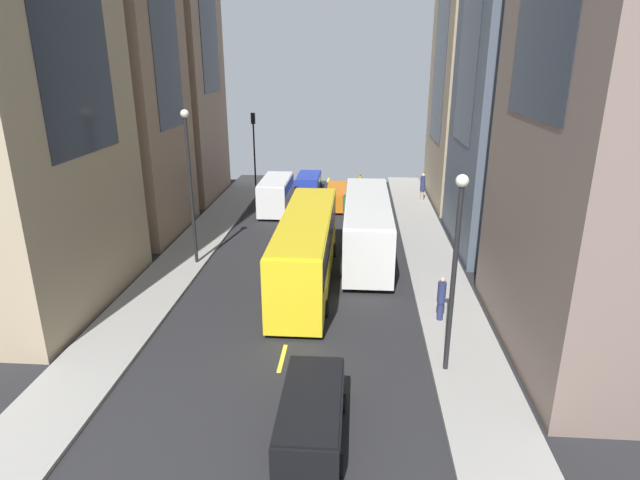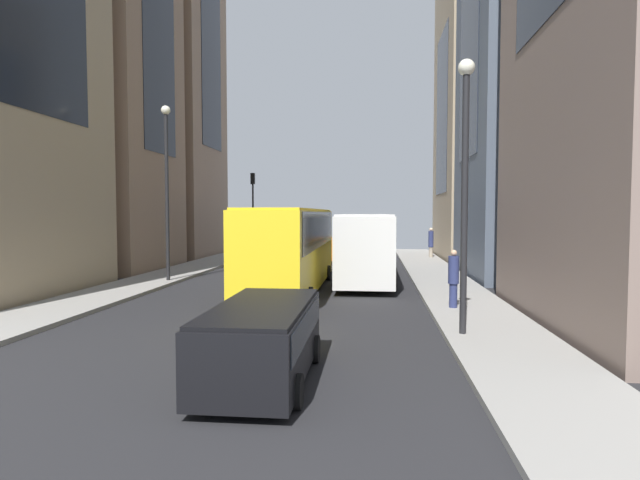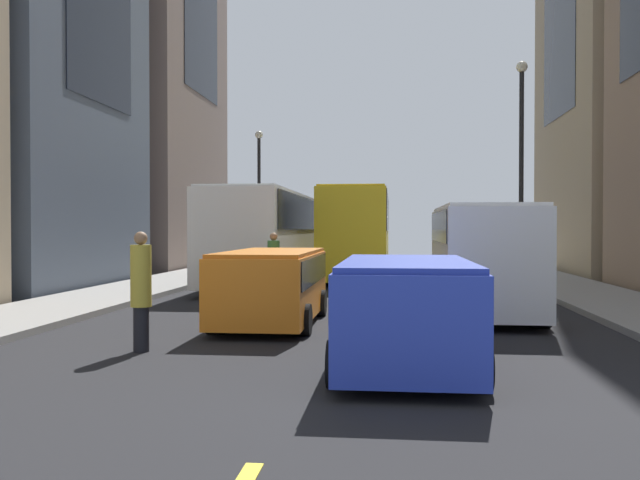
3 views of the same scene
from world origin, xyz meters
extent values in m
plane|color=black|center=(0.00, 0.00, 0.00)|extent=(41.21, 41.21, 0.00)
cube|color=gray|center=(-7.14, 0.00, 0.07)|extent=(2.93, 44.00, 0.15)
cube|color=gray|center=(7.14, 0.00, 0.07)|extent=(2.93, 44.00, 0.15)
cube|color=yellow|center=(0.00, -21.00, 0.01)|extent=(0.16, 2.00, 0.01)
cube|color=yellow|center=(0.00, -10.50, 0.01)|extent=(0.16, 2.00, 0.01)
cube|color=yellow|center=(0.00, 0.00, 0.01)|extent=(0.16, 2.00, 0.01)
cube|color=yellow|center=(0.00, 10.50, 0.01)|extent=(0.16, 2.00, 0.01)
cube|color=tan|center=(-12.21, -14.39, 10.84)|extent=(6.80, 10.68, 21.69)
cube|color=#1E232D|center=(-12.21, -14.39, 10.84)|extent=(6.87, 5.87, 11.93)
cube|color=silver|center=(-3.39, -1.27, 1.77)|extent=(2.55, 11.53, 3.00)
cube|color=black|center=(-3.39, -1.27, 2.62)|extent=(2.60, 10.61, 1.20)
cube|color=beige|center=(-3.39, -1.27, 3.31)|extent=(2.45, 11.07, 0.08)
cylinder|color=black|center=(-4.56, 2.30, 0.50)|extent=(0.46, 1.00, 1.00)
cylinder|color=black|center=(-2.22, 2.30, 0.50)|extent=(0.46, 1.00, 1.00)
cylinder|color=black|center=(-4.56, -4.85, 0.50)|extent=(0.46, 1.00, 1.00)
cylinder|color=black|center=(-2.22, -4.85, 0.50)|extent=(0.46, 1.00, 1.00)
cube|color=yellow|center=(-0.24, 3.05, 1.86)|extent=(2.45, 12.22, 3.30)
cube|color=black|center=(-0.24, 3.05, 2.72)|extent=(2.50, 11.24, 1.48)
cube|color=gold|center=(-0.24, 3.05, 3.55)|extent=(2.35, 11.73, 0.08)
cylinder|color=black|center=(-1.37, 6.84, 0.38)|extent=(0.44, 0.76, 0.76)
cylinder|color=black|center=(0.89, 6.84, 0.38)|extent=(0.44, 0.76, 0.76)
cylinder|color=black|center=(-1.37, -0.73, 0.38)|extent=(0.44, 0.76, 0.76)
cylinder|color=black|center=(0.89, -0.73, 0.38)|extent=(0.44, 0.76, 0.76)
cube|color=white|center=(3.30, -9.84, 1.35)|extent=(2.05, 5.34, 2.30)
cube|color=black|center=(3.30, -9.84, 2.10)|extent=(2.09, 4.91, 0.69)
cube|color=silver|center=(3.30, -9.84, 2.54)|extent=(1.97, 5.13, 0.08)
cylinder|color=black|center=(2.36, -8.19, 0.36)|extent=(0.37, 0.72, 0.72)
cylinder|color=black|center=(4.24, -8.19, 0.36)|extent=(0.37, 0.72, 0.72)
cylinder|color=black|center=(2.36, -11.50, 0.36)|extent=(0.37, 0.72, 0.72)
cylinder|color=black|center=(4.24, -11.50, 0.36)|extent=(0.37, 0.72, 0.72)
cube|color=#2338AD|center=(1.40, -15.80, 0.85)|extent=(1.90, 4.27, 1.35)
cube|color=black|center=(1.40, -15.80, 1.19)|extent=(1.94, 3.93, 0.57)
cube|color=navy|center=(1.40, -15.80, 1.56)|extent=(1.82, 4.10, 0.08)
cylinder|color=black|center=(0.53, -14.48, 0.31)|extent=(0.34, 0.62, 0.62)
cylinder|color=black|center=(2.27, -14.48, 0.31)|extent=(0.34, 0.62, 0.62)
cylinder|color=black|center=(0.53, -17.13, 0.31)|extent=(0.34, 0.62, 0.62)
cylinder|color=black|center=(2.27, -17.13, 0.31)|extent=(0.34, 0.62, 0.62)
cube|color=black|center=(-1.53, 14.96, 0.83)|extent=(1.83, 4.52, 1.32)
cube|color=black|center=(-1.53, 14.96, 1.16)|extent=(1.87, 4.16, 0.56)
cube|color=black|center=(-1.53, 14.96, 1.53)|extent=(1.76, 4.34, 0.08)
cylinder|color=black|center=(-2.38, 16.37, 0.31)|extent=(0.33, 0.62, 0.62)
cylinder|color=black|center=(-0.69, 16.37, 0.31)|extent=(0.33, 0.62, 0.62)
cylinder|color=black|center=(-2.38, 13.56, 0.31)|extent=(0.33, 0.62, 0.62)
cylinder|color=black|center=(-0.69, 13.56, 0.31)|extent=(0.33, 0.62, 0.62)
cube|color=orange|center=(-1.38, -11.54, 0.84)|extent=(1.84, 4.68, 1.34)
cube|color=black|center=(-1.38, -11.54, 1.18)|extent=(1.88, 4.31, 0.56)
cube|color=#BE6115|center=(-1.38, -11.54, 1.55)|extent=(1.77, 4.49, 0.08)
cylinder|color=black|center=(-2.22, -10.09, 0.31)|extent=(0.33, 0.62, 0.62)
cylinder|color=black|center=(-0.53, -10.09, 0.31)|extent=(0.33, 0.62, 0.62)
cylinder|color=black|center=(-2.22, -12.99, 0.31)|extent=(0.33, 0.62, 0.62)
cylinder|color=black|center=(-0.53, -12.99, 0.31)|extent=(0.33, 0.62, 0.62)
cylinder|color=black|center=(-2.99, -14.93, 0.38)|extent=(0.26, 0.26, 0.76)
cylinder|color=gold|center=(-2.99, -14.93, 1.27)|extent=(0.35, 0.35, 1.04)
sphere|color=#8C6647|center=(-2.99, -14.93, 1.90)|extent=(0.22, 0.22, 0.22)
cylinder|color=navy|center=(-6.52, 7.08, 0.57)|extent=(0.28, 0.28, 0.83)
cylinder|color=navy|center=(-6.52, 7.08, 1.46)|extent=(0.37, 0.37, 0.95)
sphere|color=tan|center=(-6.52, 7.08, 2.04)|extent=(0.21, 0.21, 0.21)
cylinder|color=#593372|center=(-1.93, -8.26, 0.36)|extent=(0.24, 0.24, 0.72)
cylinder|color=#336B38|center=(-1.93, -8.26, 1.23)|extent=(0.32, 0.32, 1.02)
sphere|color=#8C6647|center=(-1.93, -8.26, 1.85)|extent=(0.21, 0.21, 0.21)
cylinder|color=gray|center=(-8.01, -13.56, 0.52)|extent=(0.28, 0.28, 0.74)
cylinder|color=navy|center=(-8.01, -13.56, 1.49)|extent=(0.38, 0.38, 1.19)
sphere|color=beige|center=(-8.01, -13.56, 2.21)|extent=(0.24, 0.24, 0.24)
cylinder|color=black|center=(6.08, -16.25, 2.97)|extent=(0.14, 0.14, 5.64)
cube|color=black|center=(6.08, -16.25, 6.24)|extent=(0.32, 0.32, 0.90)
sphere|color=red|center=(6.08, -16.43, 6.49)|extent=(0.20, 0.20, 0.20)
sphere|color=orange|center=(6.08, -16.43, 6.24)|extent=(0.20, 0.20, 0.20)
sphere|color=green|center=(6.08, -16.43, 5.98)|extent=(0.20, 0.20, 0.20)
cylinder|color=black|center=(6.18, 1.09, 4.16)|extent=(0.18, 0.18, 8.01)
sphere|color=silver|center=(6.18, 1.09, 8.34)|extent=(0.44, 0.44, 0.44)
cylinder|color=black|center=(-6.18, 10.97, 3.61)|extent=(0.18, 0.18, 6.92)
sphere|color=silver|center=(-6.18, 10.97, 7.25)|extent=(0.44, 0.44, 0.44)
camera|label=1|loc=(-2.73, 28.11, 11.07)|focal=29.48mm
camera|label=2|loc=(-3.76, 25.03, 3.41)|focal=28.79mm
camera|label=3|loc=(1.20, -25.75, 2.07)|focal=37.71mm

